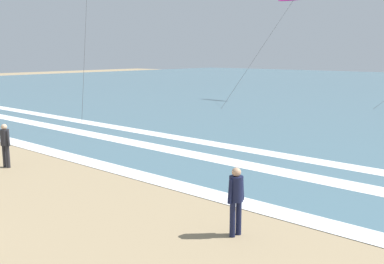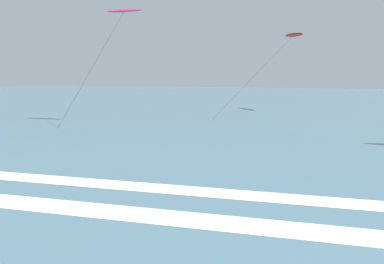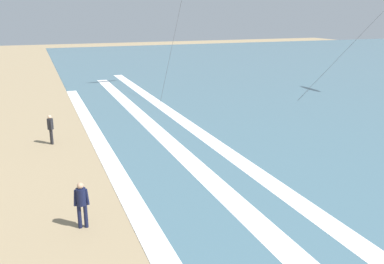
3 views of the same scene
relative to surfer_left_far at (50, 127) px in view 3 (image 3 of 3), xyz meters
The scene contains 5 objects.
wave_foam_shoreline 6.06m from the surfer_left_far, 24.02° to the left, with size 42.25×0.85×0.01m, color white.
wave_foam_mid_break 9.15m from the surfer_left_far, 41.29° to the left, with size 55.56×1.00×0.01m, color white.
wave_foam_outer_break 9.56m from the surfer_left_far, 59.93° to the left, with size 57.31×0.92×0.01m, color white.
surfer_left_far is the anchor object (origin of this frame).
surfer_right_near 9.89m from the surfer_left_far, ahead, with size 0.32×0.52×1.60m.
Camera 3 is at (17.25, 6.75, 6.87)m, focal length 38.74 mm.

